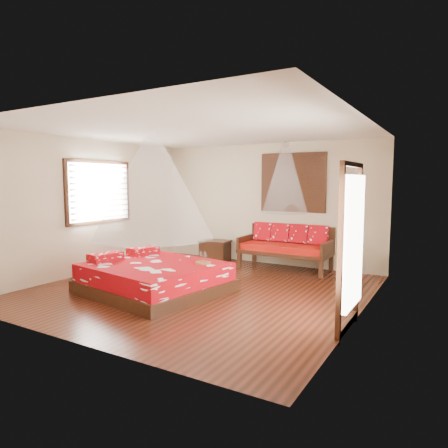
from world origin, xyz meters
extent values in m
cube|color=black|center=(0.00, 0.00, -0.01)|extent=(5.50, 5.50, 0.02)
cube|color=white|center=(0.00, 0.00, 2.81)|extent=(5.50, 5.50, 0.02)
cube|color=beige|center=(-2.76, 0.00, 1.40)|extent=(0.02, 5.50, 2.80)
cube|color=beige|center=(2.76, 0.00, 1.40)|extent=(0.02, 5.50, 2.80)
cube|color=beige|center=(0.00, 2.76, 1.40)|extent=(5.50, 0.02, 2.80)
cube|color=beige|center=(0.00, -2.76, 1.40)|extent=(5.50, 0.02, 2.80)
cube|color=black|center=(-0.61, -0.52, 0.10)|extent=(2.52, 2.35, 0.20)
cube|color=#A2050E|center=(-0.61, -0.52, 0.35)|extent=(2.41, 2.23, 0.30)
cube|color=#A2050E|center=(-1.51, -0.80, 0.57)|extent=(0.41, 0.63, 0.15)
cube|color=#A2050E|center=(-1.37, 0.03, 0.57)|extent=(0.41, 0.63, 0.15)
cube|color=black|center=(-0.24, 1.92, 0.21)|extent=(0.08, 0.08, 0.42)
cube|color=black|center=(1.60, 1.92, 0.21)|extent=(0.08, 0.08, 0.42)
cube|color=black|center=(-0.24, 2.68, 0.21)|extent=(0.08, 0.08, 0.42)
cube|color=black|center=(1.60, 2.68, 0.21)|extent=(0.08, 0.08, 0.42)
cube|color=black|center=(0.68, 2.30, 0.38)|extent=(1.96, 0.87, 0.08)
cube|color=#8D0505|center=(0.68, 2.30, 0.49)|extent=(1.90, 0.81, 0.14)
cube|color=black|center=(0.68, 2.70, 0.67)|extent=(1.96, 0.06, 0.55)
cube|color=black|center=(-0.26, 2.30, 0.54)|extent=(0.06, 0.87, 0.30)
cube|color=black|center=(1.62, 2.30, 0.54)|extent=(0.06, 0.87, 0.30)
cube|color=#A2050E|center=(0.03, 2.58, 0.77)|extent=(0.41, 0.20, 0.43)
cube|color=#A2050E|center=(0.46, 2.58, 0.77)|extent=(0.41, 0.20, 0.43)
cube|color=#A2050E|center=(0.90, 2.58, 0.77)|extent=(0.41, 0.20, 0.43)
cube|color=#A2050E|center=(1.33, 2.58, 0.77)|extent=(0.41, 0.20, 0.43)
cube|color=black|center=(-1.21, 2.45, 0.22)|extent=(0.71, 0.54, 0.44)
cube|color=black|center=(-1.21, 2.45, 0.46)|extent=(0.75, 0.58, 0.05)
cube|color=black|center=(0.68, 2.72, 1.90)|extent=(1.52, 0.06, 1.32)
cube|color=black|center=(0.68, 2.71, 1.90)|extent=(1.35, 0.04, 1.10)
cube|color=black|center=(-2.72, 0.20, 1.70)|extent=(0.08, 1.74, 1.34)
cube|color=silver|center=(-2.68, 0.20, 1.70)|extent=(0.04, 1.54, 1.10)
cube|color=black|center=(2.72, -0.60, 1.05)|extent=(0.08, 1.02, 2.16)
cube|color=white|center=(2.70, -0.60, 1.15)|extent=(0.03, 0.82, 1.70)
cylinder|color=brown|center=(0.13, -0.11, 0.52)|extent=(0.27, 0.27, 0.03)
cone|color=white|center=(-0.61, -0.52, 1.85)|extent=(2.08, 2.08, 1.80)
cone|color=white|center=(0.68, 2.25, 2.00)|extent=(0.98, 0.98, 1.50)
camera|label=1|loc=(3.89, -5.81, 1.91)|focal=32.00mm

